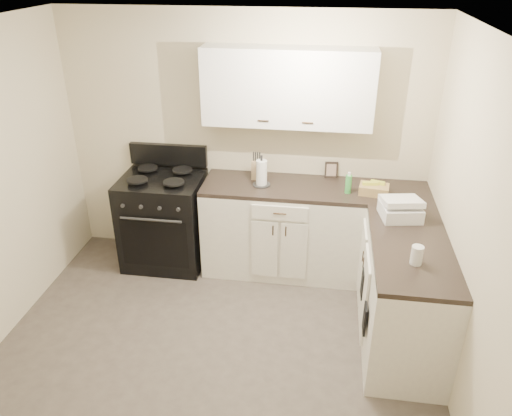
# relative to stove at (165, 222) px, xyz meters

# --- Properties ---
(floor) EXTENTS (3.60, 3.60, 0.00)m
(floor) POSITION_rel_stove_xyz_m (0.79, -1.48, -0.46)
(floor) COLOR #473F38
(floor) RESTS_ON ground
(ceiling) EXTENTS (3.60, 3.60, 0.00)m
(ceiling) POSITION_rel_stove_xyz_m (0.79, -1.48, 2.04)
(ceiling) COLOR white
(ceiling) RESTS_ON wall_back
(wall_back) EXTENTS (3.60, 0.00, 3.60)m
(wall_back) POSITION_rel_stove_xyz_m (0.79, 0.32, 0.79)
(wall_back) COLOR beige
(wall_back) RESTS_ON ground
(wall_right) EXTENTS (0.00, 3.60, 3.60)m
(wall_right) POSITION_rel_stove_xyz_m (2.59, -1.48, 0.79)
(wall_right) COLOR beige
(wall_right) RESTS_ON ground
(base_cabinets_back) EXTENTS (1.55, 0.60, 0.90)m
(base_cabinets_back) POSITION_rel_stove_xyz_m (1.21, 0.02, -0.01)
(base_cabinets_back) COLOR silver
(base_cabinets_back) RESTS_ON floor
(base_cabinets_right) EXTENTS (0.60, 1.90, 0.90)m
(base_cabinets_right) POSITION_rel_stove_xyz_m (2.29, -0.63, -0.01)
(base_cabinets_right) COLOR silver
(base_cabinets_right) RESTS_ON floor
(countertop_back) EXTENTS (1.55, 0.60, 0.04)m
(countertop_back) POSITION_rel_stove_xyz_m (1.21, 0.02, 0.46)
(countertop_back) COLOR black
(countertop_back) RESTS_ON base_cabinets_back
(countertop_right) EXTENTS (0.60, 1.90, 0.04)m
(countertop_right) POSITION_rel_stove_xyz_m (2.29, -0.63, 0.46)
(countertop_right) COLOR black
(countertop_right) RESTS_ON base_cabinets_right
(upper_cabinets) EXTENTS (1.55, 0.30, 0.70)m
(upper_cabinets) POSITION_rel_stove_xyz_m (1.21, 0.18, 1.38)
(upper_cabinets) COLOR white
(upper_cabinets) RESTS_ON wall_back
(stove) EXTENTS (0.80, 0.69, 0.97)m
(stove) POSITION_rel_stove_xyz_m (0.00, 0.00, 0.00)
(stove) COLOR black
(stove) RESTS_ON floor
(knife_block) EXTENTS (0.10, 0.09, 0.19)m
(knife_block) POSITION_rel_stove_xyz_m (0.94, 0.13, 0.58)
(knife_block) COLOR tan
(knife_block) RESTS_ON countertop_back
(paper_towel) EXTENTS (0.14, 0.14, 0.25)m
(paper_towel) POSITION_rel_stove_xyz_m (1.00, 0.00, 0.60)
(paper_towel) COLOR white
(paper_towel) RESTS_ON countertop_back
(soap_bottle) EXTENTS (0.07, 0.07, 0.17)m
(soap_bottle) POSITION_rel_stove_xyz_m (1.82, -0.06, 0.57)
(soap_bottle) COLOR green
(soap_bottle) RESTS_ON countertop_back
(picture_frame) EXTENTS (0.13, 0.05, 0.16)m
(picture_frame) POSITION_rel_stove_xyz_m (1.66, 0.28, 0.56)
(picture_frame) COLOR black
(picture_frame) RESTS_ON countertop_back
(wicker_basket) EXTENTS (0.28, 0.21, 0.09)m
(wicker_basket) POSITION_rel_stove_xyz_m (2.05, -0.04, 0.52)
(wicker_basket) COLOR #A98C50
(wicker_basket) RESTS_ON countertop_right
(countertop_grill) EXTENTS (0.36, 0.34, 0.12)m
(countertop_grill) POSITION_rel_stove_xyz_m (2.24, -0.48, 0.54)
(countertop_grill) COLOR white
(countertop_grill) RESTS_ON countertop_right
(glass_jar) EXTENTS (0.09, 0.09, 0.14)m
(glass_jar) POSITION_rel_stove_xyz_m (2.28, -1.18, 0.55)
(glass_jar) COLOR silver
(glass_jar) RESTS_ON countertop_right
(oven_mitt_near) EXTENTS (0.02, 0.14, 0.24)m
(oven_mitt_near) POSITION_rel_stove_xyz_m (1.97, -1.25, -0.00)
(oven_mitt_near) COLOR black
(oven_mitt_near) RESTS_ON base_cabinets_right
(oven_mitt_far) EXTENTS (0.02, 0.14, 0.25)m
(oven_mitt_far) POSITION_rel_stove_xyz_m (1.97, -0.84, 0.03)
(oven_mitt_far) COLOR black
(oven_mitt_far) RESTS_ON base_cabinets_right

